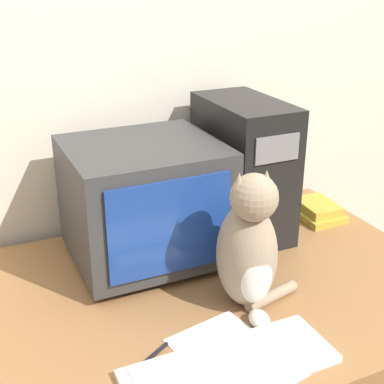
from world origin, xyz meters
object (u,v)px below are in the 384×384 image
computer_tower (243,168)px  crt_monitor (145,202)px  keyboard (230,366)px  cat (249,249)px  book_stack (317,210)px  pen (147,360)px

computer_tower → crt_monitor: bearing=-172.0°
crt_monitor → computer_tower: (0.37, 0.05, 0.03)m
crt_monitor → computer_tower: computer_tower is taller
computer_tower → keyboard: bearing=-121.3°
cat → book_stack: (0.51, 0.37, -0.15)m
crt_monitor → pen: bearing=-110.0°
keyboard → pen: keyboard is taller
crt_monitor → cat: size_ratio=1.12×
computer_tower → cat: 0.46m
computer_tower → pen: bearing=-136.5°
crt_monitor → cat: cat is taller
keyboard → cat: cat is taller
computer_tower → cat: computer_tower is taller
computer_tower → pen: (-0.54, -0.51, -0.23)m
crt_monitor → book_stack: size_ratio=2.27×
keyboard → pen: size_ratio=3.73×
crt_monitor → pen: 0.52m
keyboard → pen: bearing=147.8°
crt_monitor → cat: (0.16, -0.35, -0.02)m
cat → crt_monitor: bearing=124.6°
crt_monitor → pen: size_ratio=3.35×
crt_monitor → cat: 0.39m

